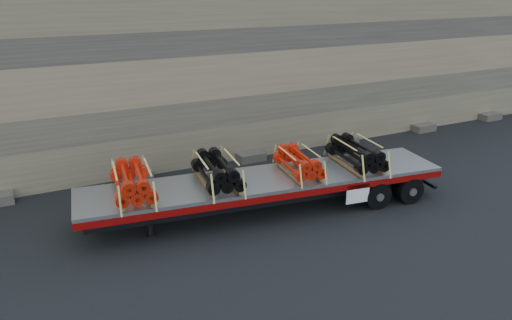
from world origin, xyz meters
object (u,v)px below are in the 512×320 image
Objects in this scene: bundle_front at (133,182)px; bundle_midrear at (299,163)px; trailer at (266,194)px; bundle_midfront at (217,172)px; bundle_rear at (356,154)px.

bundle_midrear is (5.46, -0.71, -0.05)m from bundle_front.
bundle_midrear is at bearing 0.00° from trailer.
bundle_midfront is (-1.67, 0.22, 1.04)m from trailer.
bundle_front is at bearing 180.00° from bundle_rear.
bundle_rear is at bearing -0.00° from trailer.
bundle_midrear is (2.82, -0.37, -0.05)m from bundle_midfront.
bundle_midfront is (2.63, -0.34, 0.00)m from bundle_front.
bundle_rear is (7.65, -0.99, 0.01)m from bundle_front.
bundle_front reaches higher than trailer.
bundle_rear is (5.01, -0.65, 0.00)m from bundle_midfront.
trailer is 3.53m from bundle_rear.
bundle_midrear is at bearing -0.00° from bundle_front.
bundle_midfront is 0.99× the size of bundle_rear.
trailer is 1.53m from bundle_midrear.
bundle_front is 5.50m from bundle_midrear.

